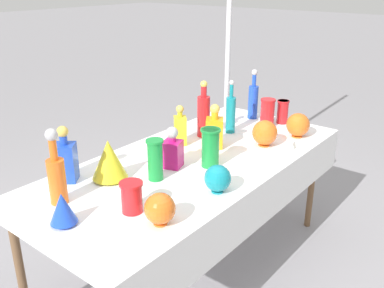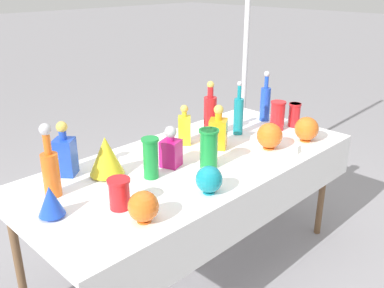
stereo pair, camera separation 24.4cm
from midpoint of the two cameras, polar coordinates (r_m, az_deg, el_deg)
name	(u,v)px [view 2 (the right image)]	position (r m, az deg, el deg)	size (l,w,h in m)	color
ground_plane	(192,268)	(2.87, 2.53, -16.22)	(40.00, 40.00, 0.00)	gray
display_table	(196,170)	(2.48, 3.32, -3.56)	(2.07, 0.93, 0.76)	white
tall_bottle_0	(265,101)	(3.18, 11.93, 5.54)	(0.07, 0.07, 0.37)	blue
tall_bottle_1	(50,168)	(2.10, -15.26, -3.15)	(0.08, 0.08, 0.37)	orange
tall_bottle_2	(210,114)	(2.79, 4.94, 3.91)	(0.08, 0.08, 0.37)	red
tall_bottle_3	(238,114)	(2.87, 8.65, 3.91)	(0.06, 0.06, 0.36)	teal
square_decanter_0	(171,149)	(2.36, 0.10, -0.79)	(0.13, 0.13, 0.24)	#C61972
square_decanter_1	(184,128)	(2.67, 1.59, 2.12)	(0.11, 0.11, 0.26)	yellow
square_decanter_2	(218,131)	(2.62, 6.17, 1.69)	(0.15, 0.15, 0.28)	orange
square_decanter_3	(65,154)	(2.32, -13.75, -1.33)	(0.14, 0.14, 0.30)	blue
slender_vase_0	(294,114)	(3.11, 15.70, 3.82)	(0.09, 0.09, 0.17)	red
slender_vase_1	(209,147)	(2.35, 5.24, -0.49)	(0.11, 0.11, 0.22)	#198C38
slender_vase_2	(151,157)	(2.22, -2.43, -1.79)	(0.09, 0.09, 0.22)	#198C38
slender_vase_3	(278,115)	(3.01, 13.64, 3.78)	(0.10, 0.10, 0.20)	red
slender_vase_4	(119,192)	(1.96, -6.17, -6.53)	(0.11, 0.11, 0.15)	red
fluted_vase_0	(106,156)	(2.27, -8.41, -1.62)	(0.19, 0.19, 0.22)	yellow
fluted_vase_1	(51,201)	(1.95, -14.95, -7.47)	(0.12, 0.12, 0.15)	blue
round_bowl_0	(270,136)	(2.67, 12.89, 1.05)	(0.16, 0.16, 0.17)	orange
round_bowl_1	(209,179)	(2.09, 5.65, -4.80)	(0.13, 0.13, 0.14)	teal
round_bowl_2	(307,129)	(2.86, 17.42, 1.91)	(0.15, 0.15, 0.16)	orange
round_bowl_3	(143,206)	(1.85, -2.73, -8.42)	(0.14, 0.14, 0.14)	orange
price_tag_left	(299,150)	(2.67, 16.63, -0.79)	(0.06, 0.01, 0.04)	white
canopy_pole	(245,70)	(3.70, 8.96, 9.66)	(0.18, 0.18, 2.54)	silver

